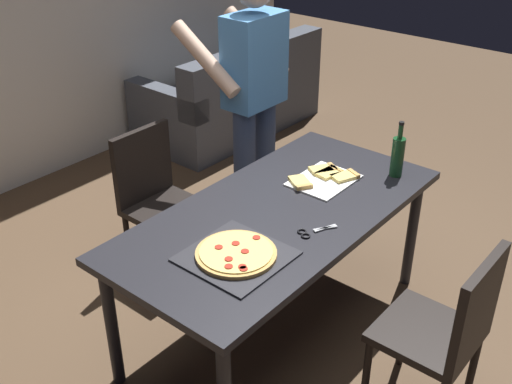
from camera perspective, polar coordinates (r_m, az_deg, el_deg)
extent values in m
plane|color=brown|center=(3.50, 1.94, -12.28)|extent=(12.00, 12.00, 0.00)
cube|color=#232328|center=(3.06, 2.16, -2.02)|extent=(1.79, 0.88, 0.04)
cylinder|color=#232328|center=(3.71, 14.26, -3.69)|extent=(0.06, 0.06, 0.71)
cylinder|color=#232328|center=(3.04, -13.25, -11.97)|extent=(0.06, 0.06, 0.71)
cylinder|color=#232328|center=(4.01, 5.13, -0.21)|extent=(0.06, 0.06, 0.71)
cube|color=black|center=(2.91, 15.55, -12.52)|extent=(0.42, 0.42, 0.04)
cube|color=black|center=(2.72, 19.88, -10.12)|extent=(0.42, 0.04, 0.45)
cylinder|color=black|center=(3.24, 13.52, -12.56)|extent=(0.04, 0.04, 0.41)
cylinder|color=black|center=(2.99, 10.20, -16.28)|extent=(0.04, 0.04, 0.41)
cylinder|color=black|center=(3.15, 19.49, -15.00)|extent=(0.04, 0.04, 0.41)
cube|color=black|center=(3.71, -8.23, -1.66)|extent=(0.42, 0.42, 0.04)
cube|color=black|center=(3.73, -10.50, 2.55)|extent=(0.42, 0.04, 0.45)
cylinder|color=black|center=(3.62, -8.11, -6.78)|extent=(0.04, 0.04, 0.41)
cylinder|color=black|center=(3.83, -4.18, -4.37)|extent=(0.04, 0.04, 0.41)
cylinder|color=black|center=(3.86, -11.78, -4.69)|extent=(0.04, 0.04, 0.41)
cylinder|color=black|center=(4.05, -7.90, -2.54)|extent=(0.04, 0.04, 0.41)
cube|color=#4C515B|center=(5.79, -2.53, 7.80)|extent=(1.71, 0.86, 0.40)
cube|color=#4C515B|center=(5.45, -0.05, 11.16)|extent=(1.70, 0.21, 0.45)
cube|color=#4C515B|center=(6.25, 2.28, 12.35)|extent=(0.17, 0.85, 0.20)
cube|color=#4C515B|center=(5.19, -8.39, 8.43)|extent=(0.17, 0.85, 0.20)
cylinder|color=#38476B|center=(4.07, 0.78, 2.31)|extent=(0.14, 0.14, 0.95)
cylinder|color=#38476B|center=(3.93, -1.05, 1.29)|extent=(0.14, 0.14, 0.95)
cube|color=#4C8CD1|center=(3.71, -0.13, 12.13)|extent=(0.38, 0.22, 0.55)
cylinder|color=#E0B293|center=(3.99, -0.01, 13.75)|extent=(0.09, 0.50, 0.39)
cylinder|color=#E0B293|center=(3.66, -4.72, 12.21)|extent=(0.09, 0.50, 0.39)
cube|color=#2D2D33|center=(2.71, -1.85, -5.99)|extent=(0.42, 0.42, 0.01)
cylinder|color=tan|center=(2.71, -1.86, -5.75)|extent=(0.36, 0.36, 0.02)
cylinder|color=#EACC6B|center=(2.70, -1.86, -5.54)|extent=(0.32, 0.32, 0.01)
cylinder|color=#B22819|center=(2.78, 0.05, -4.24)|extent=(0.04, 0.04, 0.00)
cylinder|color=#B22819|center=(2.72, -3.48, -5.13)|extent=(0.04, 0.04, 0.00)
cylinder|color=#B22819|center=(2.74, -1.90, -4.78)|extent=(0.04, 0.04, 0.00)
cylinder|color=#B22819|center=(2.60, -2.55, -6.91)|extent=(0.04, 0.04, 0.00)
cylinder|color=#B22819|center=(2.65, -2.55, -6.22)|extent=(0.04, 0.04, 0.00)
cylinder|color=#B22819|center=(2.59, -1.16, -7.13)|extent=(0.04, 0.04, 0.00)
cylinder|color=#B22819|center=(2.60, -1.27, -6.94)|extent=(0.04, 0.04, 0.00)
cylinder|color=#B22819|center=(2.69, -1.04, -5.52)|extent=(0.04, 0.04, 0.00)
cube|color=white|center=(3.33, 6.29, 1.08)|extent=(0.36, 0.28, 0.01)
cube|color=#EACC6B|center=(3.36, 8.23, 1.45)|extent=(0.16, 0.14, 0.02)
cube|color=tan|center=(3.39, 9.05, 1.70)|extent=(0.06, 0.09, 0.02)
cube|color=#EACC6B|center=(3.38, 6.76, 1.77)|extent=(0.15, 0.11, 0.02)
cube|color=tan|center=(3.42, 7.44, 2.10)|extent=(0.04, 0.09, 0.02)
cube|color=#EACC6B|center=(3.42, 6.21, 2.10)|extent=(0.17, 0.15, 0.02)
cube|color=tan|center=(3.44, 7.12, 2.27)|extent=(0.07, 0.09, 0.02)
cube|color=#EACC6B|center=(3.28, 4.12, 0.93)|extent=(0.15, 0.17, 0.02)
cube|color=tan|center=(3.23, 4.52, 0.48)|extent=(0.09, 0.07, 0.02)
cylinder|color=#194723|center=(3.42, 12.99, 3.18)|extent=(0.07, 0.07, 0.22)
cylinder|color=#194723|center=(3.35, 13.28, 5.48)|extent=(0.03, 0.03, 0.08)
cylinder|color=black|center=(3.34, 13.37, 6.23)|extent=(0.03, 0.03, 0.02)
cube|color=silver|center=(2.92, 6.39, -3.39)|extent=(0.12, 0.05, 0.01)
cube|color=silver|center=(2.92, 6.39, -3.39)|extent=(0.11, 0.08, 0.01)
torus|color=black|center=(2.88, 4.28, -3.66)|extent=(0.06, 0.06, 0.01)
torus|color=black|center=(2.86, 4.64, -4.06)|extent=(0.06, 0.06, 0.01)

